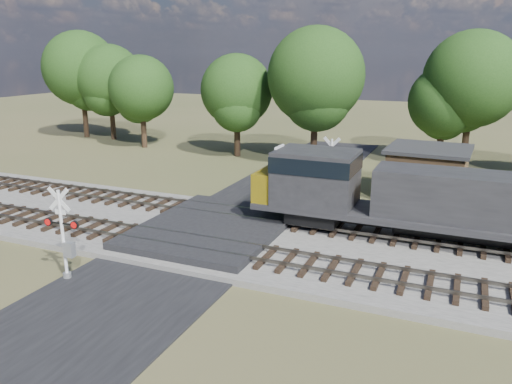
% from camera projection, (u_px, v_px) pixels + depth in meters
% --- Properties ---
extents(ground, '(160.00, 160.00, 0.00)m').
position_uv_depth(ground, '(209.00, 238.00, 25.81)').
color(ground, '#454F2A').
rests_on(ground, ground).
extents(ballast_bed, '(140.00, 10.00, 0.30)m').
position_uv_depth(ballast_bed, '(411.00, 262.00, 22.44)').
color(ballast_bed, gray).
rests_on(ballast_bed, ground).
extents(road, '(7.00, 60.00, 0.08)m').
position_uv_depth(road, '(209.00, 237.00, 25.80)').
color(road, black).
rests_on(road, ground).
extents(crossing_panel, '(7.00, 9.00, 0.62)m').
position_uv_depth(crossing_panel, '(214.00, 229.00, 26.16)').
color(crossing_panel, '#262628').
rests_on(crossing_panel, ground).
extents(track_near, '(140.00, 2.60, 0.33)m').
position_uv_depth(track_near, '(249.00, 254.00, 22.75)').
color(track_near, black).
rests_on(track_near, ballast_bed).
extents(track_far, '(140.00, 2.60, 0.33)m').
position_uv_depth(track_far, '(286.00, 221.00, 27.18)').
color(track_far, black).
rests_on(track_far, ballast_bed).
extents(crossing_signal_near, '(1.63, 0.37, 4.04)m').
position_uv_depth(crossing_signal_near, '(65.00, 242.00, 20.66)').
color(crossing_signal_near, silver).
rests_on(crossing_signal_near, ground).
extents(crossing_signal_far, '(1.76, 0.39, 4.36)m').
position_uv_depth(crossing_signal_far, '(329.00, 178.00, 30.76)').
color(crossing_signal_far, silver).
rests_on(crossing_signal_far, ground).
extents(equipment_shed, '(5.28, 5.28, 3.43)m').
position_uv_depth(equipment_shed, '(427.00, 173.00, 32.21)').
color(equipment_shed, '#45321D').
rests_on(equipment_shed, ground).
extents(treeline, '(77.51, 11.84, 11.59)m').
position_uv_depth(treeline, '(369.00, 86.00, 40.87)').
color(treeline, black).
rests_on(treeline, ground).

